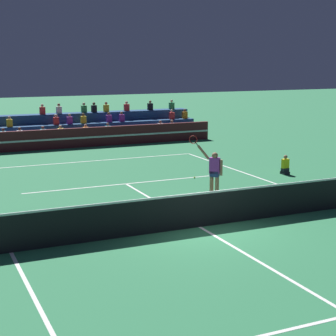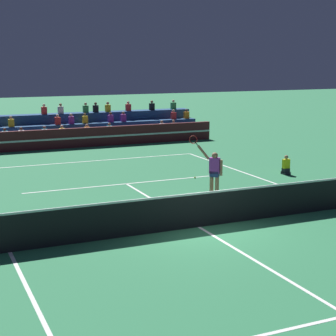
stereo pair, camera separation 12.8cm
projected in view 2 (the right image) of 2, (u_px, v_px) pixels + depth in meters
ground_plane at (199, 227)px, 16.73m from camera, size 120.00×120.00×0.00m
court_lines at (199, 227)px, 16.73m from camera, size 11.10×23.90×0.01m
tennis_net at (199, 209)px, 16.63m from camera, size 12.00×0.10×1.10m
sponsor_banner_wall at (66, 138)px, 31.35m from camera, size 18.00×0.26×1.10m
bleacher_stand at (56, 131)px, 33.61m from camera, size 17.92×2.85×2.28m
ball_kid_courtside at (286, 167)px, 24.28m from camera, size 0.30×0.36×0.84m
tennis_player at (214, 173)px, 19.79m from camera, size 0.97×0.96×2.34m
tennis_ball at (195, 178)px, 23.53m from camera, size 0.07×0.07×0.07m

